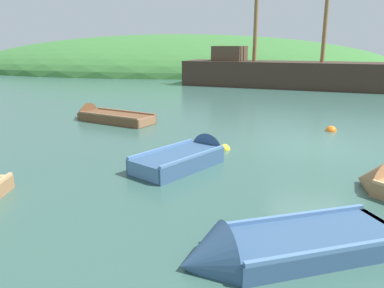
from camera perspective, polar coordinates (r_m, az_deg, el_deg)
The scene contains 8 objects.
ground_plane at distance 12.45m, azimuth 18.19°, elevation -0.31°, with size 120.00×120.00×0.00m, color #33564C.
shore_hill at distance 47.96m, azimuth -2.00°, elevation 11.16°, with size 52.50×27.29×8.50m, color #387033.
sailing_ship at distance 29.18m, azimuth 13.26°, elevation 9.75°, with size 17.25×7.62×11.27m.
rowboat_outer_right at distance 16.19m, azimuth -13.02°, elevation 3.86°, with size 4.02×2.70×1.13m.
rowboat_center at distance 10.05m, azimuth -0.32°, elevation -2.22°, with size 2.68×3.15×1.12m.
rowboat_far at distance 6.01m, azimuth 12.27°, elevation -15.51°, with size 3.66×2.35×1.13m.
buoy_yellow at distance 11.49m, azimuth 4.95°, elevation -0.83°, with size 0.34×0.34×0.34m, color yellow.
buoy_orange at distance 14.80m, azimuth 20.25°, elevation 1.85°, with size 0.39×0.39×0.39m, color orange.
Camera 1 is at (-2.75, -11.74, 3.10)m, focal length 35.33 mm.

